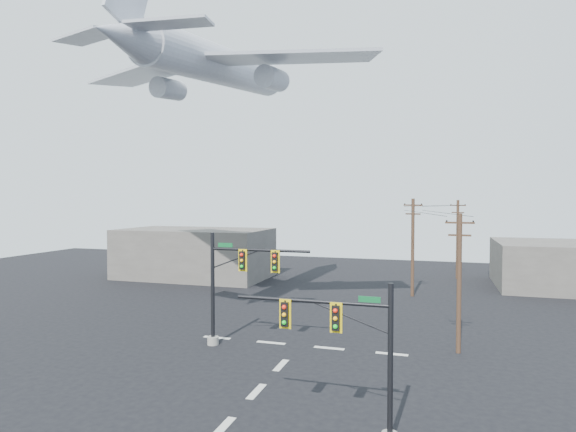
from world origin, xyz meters
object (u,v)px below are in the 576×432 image
(signal_mast_near, at_px, (354,354))
(utility_pole_a, at_px, (459,280))
(utility_pole_c, at_px, (458,238))
(airliner, at_px, (220,66))
(signal_mast_far, at_px, (232,286))
(utility_pole_b, at_px, (413,245))

(signal_mast_near, bearing_deg, utility_pole_a, 70.61)
(signal_mast_near, xyz_separation_m, utility_pole_a, (4.52, 12.83, 1.13))
(utility_pole_c, height_order, airliner, airliner)
(utility_pole_a, relative_size, utility_pole_c, 0.92)
(utility_pole_c, xyz_separation_m, airliner, (-19.26, -26.18, 15.33))
(signal_mast_far, distance_m, utility_pole_b, 23.03)
(signal_mast_far, height_order, utility_pole_c, utility_pole_c)
(airliner, bearing_deg, utility_pole_b, -42.31)
(utility_pole_a, xyz_separation_m, utility_pole_b, (-3.61, 17.42, 0.50))
(signal_mast_far, distance_m, utility_pole_c, 36.35)
(signal_mast_near, distance_m, utility_pole_b, 30.31)
(signal_mast_far, bearing_deg, utility_pole_a, 12.16)
(utility_pole_b, height_order, utility_pole_c, utility_pole_b)
(utility_pole_b, xyz_separation_m, airliner, (-14.54, -13.66, 15.24))
(utility_pole_c, distance_m, airliner, 35.94)
(utility_pole_a, bearing_deg, utility_pole_c, 93.39)
(utility_pole_b, bearing_deg, utility_pole_a, -56.67)
(signal_mast_far, xyz_separation_m, utility_pole_a, (14.13, 3.04, 0.59))
(signal_mast_near, xyz_separation_m, signal_mast_far, (-9.61, 9.79, 0.54))
(utility_pole_a, bearing_deg, signal_mast_far, -162.32)
(signal_mast_far, relative_size, utility_pole_b, 0.77)
(utility_pole_c, bearing_deg, utility_pole_a, -67.15)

